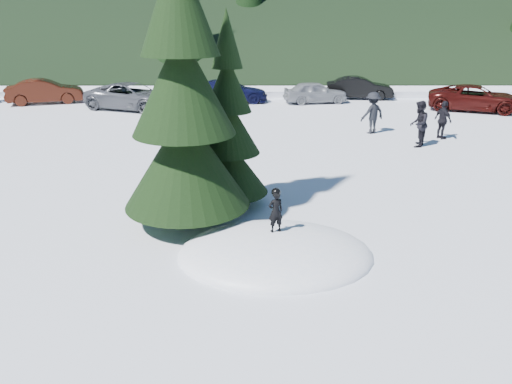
{
  "coord_description": "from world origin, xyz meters",
  "views": [
    {
      "loc": [
        -0.46,
        -10.24,
        5.24
      ],
      "look_at": [
        -0.44,
        1.21,
        1.1
      ],
      "focal_mm": 35.0,
      "sensor_mm": 36.0,
      "label": 1
    }
  ],
  "objects_px": {
    "adult_1": "(443,120)",
    "car_2": "(132,96)",
    "spruce_short": "(228,133)",
    "car_5": "(359,88)",
    "spruce_tall": "(183,97)",
    "car_6": "(476,98)",
    "child_skier": "(276,212)",
    "car_4": "(315,92)",
    "adult_0": "(419,124)",
    "car_3": "(229,91)",
    "car_1": "(45,91)",
    "adult_2": "(372,113)"
  },
  "relations": [
    {
      "from": "adult_2",
      "to": "car_1",
      "type": "distance_m",
      "value": 19.74
    },
    {
      "from": "child_skier",
      "to": "car_2",
      "type": "xyz_separation_m",
      "value": [
        -7.45,
        17.97,
        -0.23
      ]
    },
    {
      "from": "adult_0",
      "to": "car_3",
      "type": "height_order",
      "value": "adult_0"
    },
    {
      "from": "child_skier",
      "to": "car_4",
      "type": "height_order",
      "value": "child_skier"
    },
    {
      "from": "car_4",
      "to": "car_5",
      "type": "xyz_separation_m",
      "value": [
        2.99,
        1.6,
        0.04
      ]
    },
    {
      "from": "car_2",
      "to": "car_6",
      "type": "height_order",
      "value": "car_2"
    },
    {
      "from": "adult_0",
      "to": "car_6",
      "type": "bearing_deg",
      "value": 169.76
    },
    {
      "from": "spruce_tall",
      "to": "spruce_short",
      "type": "relative_size",
      "value": 1.6
    },
    {
      "from": "spruce_tall",
      "to": "child_skier",
      "type": "xyz_separation_m",
      "value": [
        2.2,
        -1.54,
        -2.35
      ]
    },
    {
      "from": "adult_0",
      "to": "adult_1",
      "type": "distance_m",
      "value": 1.98
    },
    {
      "from": "adult_0",
      "to": "car_1",
      "type": "bearing_deg",
      "value": -92.68
    },
    {
      "from": "car_3",
      "to": "car_5",
      "type": "xyz_separation_m",
      "value": [
        8.26,
        1.31,
        0.01
      ]
    },
    {
      "from": "car_3",
      "to": "spruce_tall",
      "type": "bearing_deg",
      "value": 177.27
    },
    {
      "from": "car_1",
      "to": "car_3",
      "type": "bearing_deg",
      "value": -106.4
    },
    {
      "from": "spruce_tall",
      "to": "adult_2",
      "type": "xyz_separation_m",
      "value": [
        7.06,
        10.42,
        -2.38
      ]
    },
    {
      "from": "adult_0",
      "to": "adult_1",
      "type": "relative_size",
      "value": 1.14
    },
    {
      "from": "spruce_short",
      "to": "adult_0",
      "type": "relative_size",
      "value": 2.85
    },
    {
      "from": "car_2",
      "to": "car_4",
      "type": "bearing_deg",
      "value": -58.14
    },
    {
      "from": "spruce_tall",
      "to": "car_6",
      "type": "bearing_deg",
      "value": 48.52
    },
    {
      "from": "adult_2",
      "to": "car_6",
      "type": "distance_m",
      "value": 8.98
    },
    {
      "from": "adult_2",
      "to": "car_3",
      "type": "bearing_deg",
      "value": -78.46
    },
    {
      "from": "child_skier",
      "to": "car_4",
      "type": "xyz_separation_m",
      "value": [
        3.2,
        20.07,
        -0.32
      ]
    },
    {
      "from": "spruce_short",
      "to": "car_4",
      "type": "distance_m",
      "value": 17.75
    },
    {
      "from": "spruce_short",
      "to": "car_4",
      "type": "height_order",
      "value": "spruce_short"
    },
    {
      "from": "car_3",
      "to": "adult_1",
      "type": "bearing_deg",
      "value": -136.5
    },
    {
      "from": "adult_0",
      "to": "car_1",
      "type": "height_order",
      "value": "adult_0"
    },
    {
      "from": "car_1",
      "to": "spruce_tall",
      "type": "bearing_deg",
      "value": -167.71
    },
    {
      "from": "adult_1",
      "to": "car_6",
      "type": "relative_size",
      "value": 0.33
    },
    {
      "from": "adult_1",
      "to": "car_4",
      "type": "relative_size",
      "value": 0.43
    },
    {
      "from": "spruce_short",
      "to": "adult_2",
      "type": "relative_size",
      "value": 2.87
    },
    {
      "from": "car_3",
      "to": "car_6",
      "type": "relative_size",
      "value": 0.92
    },
    {
      "from": "car_3",
      "to": "adult_2",
      "type": "bearing_deg",
      "value": -142.84
    },
    {
      "from": "car_5",
      "to": "car_1",
      "type": "bearing_deg",
      "value": 100.68
    },
    {
      "from": "spruce_short",
      "to": "adult_0",
      "type": "xyz_separation_m",
      "value": [
        7.42,
        6.63,
        -1.16
      ]
    },
    {
      "from": "car_2",
      "to": "spruce_tall",
      "type": "bearing_deg",
      "value": -141.59
    },
    {
      "from": "spruce_short",
      "to": "adult_1",
      "type": "distance_m",
      "value": 11.99
    },
    {
      "from": "spruce_short",
      "to": "car_4",
      "type": "relative_size",
      "value": 1.4
    },
    {
      "from": "spruce_tall",
      "to": "adult_0",
      "type": "distance_m",
      "value": 11.88
    },
    {
      "from": "spruce_short",
      "to": "car_3",
      "type": "relative_size",
      "value": 1.15
    },
    {
      "from": "spruce_short",
      "to": "car_4",
      "type": "xyz_separation_m",
      "value": [
        4.41,
        17.13,
        -1.45
      ]
    },
    {
      "from": "car_2",
      "to": "spruce_short",
      "type": "bearing_deg",
      "value": -136.73
    },
    {
      "from": "spruce_short",
      "to": "car_3",
      "type": "xyz_separation_m",
      "value": [
        -0.85,
        17.42,
        -1.42
      ]
    },
    {
      "from": "car_2",
      "to": "car_6",
      "type": "xyz_separation_m",
      "value": [
        19.36,
        -0.46,
        -0.04
      ]
    },
    {
      "from": "adult_1",
      "to": "car_2",
      "type": "relative_size",
      "value": 0.31
    },
    {
      "from": "adult_1",
      "to": "car_6",
      "type": "xyz_separation_m",
      "value": [
        4.22,
        6.63,
        -0.12
      ]
    },
    {
      "from": "child_skier",
      "to": "adult_1",
      "type": "bearing_deg",
      "value": -146.67
    },
    {
      "from": "spruce_short",
      "to": "car_2",
      "type": "xyz_separation_m",
      "value": [
        -6.25,
        15.03,
        -1.36
      ]
    },
    {
      "from": "spruce_short",
      "to": "car_5",
      "type": "distance_m",
      "value": 20.19
    },
    {
      "from": "spruce_short",
      "to": "car_1",
      "type": "height_order",
      "value": "spruce_short"
    },
    {
      "from": "car_1",
      "to": "car_6",
      "type": "height_order",
      "value": "car_1"
    }
  ]
}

